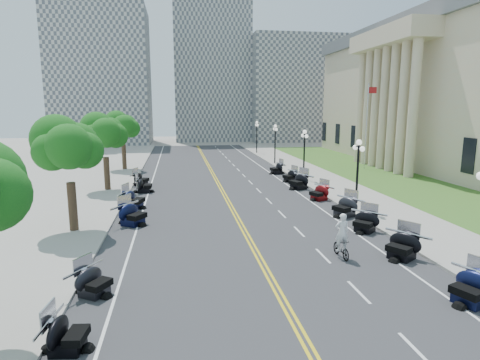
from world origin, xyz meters
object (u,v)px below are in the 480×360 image
flagpole (366,127)px  civic_building (478,93)px  motorcycle_n_3 (472,286)px  cyclist_rider (342,220)px  bicycle (341,248)px

flagpole → civic_building: bearing=0.0°
motorcycle_n_3 → cyclist_rider: (-2.94, 5.22, 1.22)m
motorcycle_n_3 → bicycle: (-2.94, 5.22, -0.21)m
civic_building → bicycle: 39.36m
flagpole → bicycle: bearing=-118.0°
civic_building → bicycle: bearing=-136.8°
motorcycle_n_3 → bicycle: 6.00m
flagpole → cyclist_rider: bearing=-118.0°
civic_building → motorcycle_n_3: size_ratio=25.66×
flagpole → cyclist_rider: flagpole is taller
cyclist_rider → bicycle: bearing=-0.0°
civic_building → cyclist_rider: bearing=-136.8°
motorcycle_n_3 → bicycle: motorcycle_n_3 is taller
civic_building → cyclist_rider: (-28.02, -26.34, -6.98)m
civic_building → motorcycle_n_3: bearing=-128.5°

